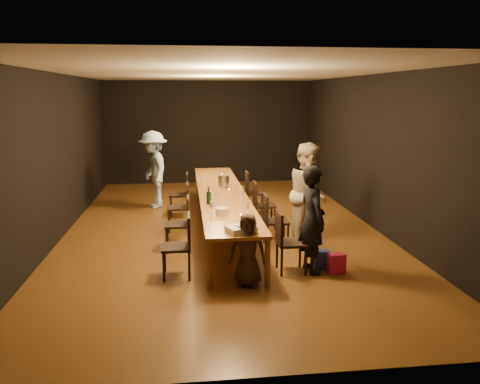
{
  "coord_description": "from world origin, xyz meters",
  "views": [
    {
      "loc": [
        -0.69,
        -8.91,
        2.62
      ],
      "look_at": [
        0.21,
        -1.25,
        1.0
      ],
      "focal_mm": 35.0,
      "sensor_mm": 36.0,
      "label": 1
    }
  ],
  "objects": [
    {
      "name": "wineglass_1",
      "position": [
        0.26,
        -1.82,
        0.85
      ],
      "size": [
        0.06,
        0.06,
        0.21
      ],
      "primitive_type": null,
      "color": "beige",
      "rests_on": "table"
    },
    {
      "name": "champagne_bottle",
      "position": [
        -0.3,
        -1.01,
        0.91
      ],
      "size": [
        0.1,
        0.1,
        0.32
      ],
      "primitive_type": null,
      "rotation": [
        0.0,
        0.0,
        0.36
      ],
      "color": "black",
      "rests_on": "table"
    },
    {
      "name": "wineglass_5",
      "position": [
        0.21,
        0.83,
        0.85
      ],
      "size": [
        0.06,
        0.06,
        0.21
      ],
      "primitive_type": null,
      "color": "silver",
      "rests_on": "table"
    },
    {
      "name": "gift_bag_blue",
      "position": [
        1.34,
        -2.34,
        0.15
      ],
      "size": [
        0.25,
        0.19,
        0.29
      ],
      "primitive_type": "cube",
      "rotation": [
        0.0,
        0.0,
        -0.13
      ],
      "color": "#2946B4",
      "rests_on": "ground"
    },
    {
      "name": "wineglass_2",
      "position": [
        -0.23,
        -0.99,
        0.85
      ],
      "size": [
        0.06,
        0.06,
        0.21
      ],
      "primitive_type": null,
      "color": "silver",
      "rests_on": "table"
    },
    {
      "name": "chair_right_0",
      "position": [
        0.85,
        -2.4,
        0.47
      ],
      "size": [
        0.42,
        0.42,
        0.93
      ],
      "primitive_type": null,
      "rotation": [
        0.0,
        0.0,
        -1.57
      ],
      "color": "black",
      "rests_on": "ground"
    },
    {
      "name": "gift_bag_red",
      "position": [
        1.51,
        -2.54,
        0.15
      ],
      "size": [
        0.27,
        0.16,
        0.3
      ],
      "primitive_type": "cube",
      "rotation": [
        0.0,
        0.0,
        0.11
      ],
      "color": "#DE2165",
      "rests_on": "ground"
    },
    {
      "name": "tealight_near",
      "position": [
        0.15,
        -1.92,
        0.77
      ],
      "size": [
        0.05,
        0.05,
        0.03
      ],
      "primitive_type": "cylinder",
      "color": "#B2B7B2",
      "rests_on": "table"
    },
    {
      "name": "ground",
      "position": [
        0.0,
        0.0,
        0.0
      ],
      "size": [
        10.0,
        10.0,
        0.0
      ],
      "primitive_type": "plane",
      "color": "#452B11",
      "rests_on": "ground"
    },
    {
      "name": "chair_right_1",
      "position": [
        0.85,
        -1.2,
        0.47
      ],
      "size": [
        0.42,
        0.42,
        0.93
      ],
      "primitive_type": null,
      "rotation": [
        0.0,
        0.0,
        -1.57
      ],
      "color": "black",
      "rests_on": "ground"
    },
    {
      "name": "birthday_cake",
      "position": [
        0.05,
        -2.75,
        0.79
      ],
      "size": [
        0.45,
        0.41,
        0.09
      ],
      "rotation": [
        0.0,
        0.0,
        0.35
      ],
      "color": "white",
      "rests_on": "table"
    },
    {
      "name": "woman_tan",
      "position": [
        1.47,
        -0.98,
        0.9
      ],
      "size": [
        0.95,
        1.06,
        1.79
      ],
      "primitive_type": "imported",
      "rotation": [
        0.0,
        0.0,
        1.19
      ],
      "color": "#C8B496",
      "rests_on": "ground"
    },
    {
      "name": "chair_left_3",
      "position": [
        -0.85,
        1.2,
        0.47
      ],
      "size": [
        0.42,
        0.42,
        0.93
      ],
      "primitive_type": null,
      "rotation": [
        0.0,
        0.0,
        1.57
      ],
      "color": "black",
      "rests_on": "ground"
    },
    {
      "name": "tealight_mid",
      "position": [
        0.15,
        0.09,
        0.77
      ],
      "size": [
        0.05,
        0.05,
        0.03
      ],
      "primitive_type": "cylinder",
      "color": "#B2B7B2",
      "rests_on": "table"
    },
    {
      "name": "wineglass_3",
      "position": [
        0.32,
        -0.58,
        0.85
      ],
      "size": [
        0.06,
        0.06,
        0.21
      ],
      "primitive_type": null,
      "color": "beige",
      "rests_on": "table"
    },
    {
      "name": "chair_left_1",
      "position": [
        -0.85,
        -1.2,
        0.47
      ],
      "size": [
        0.42,
        0.42,
        0.93
      ],
      "primitive_type": null,
      "rotation": [
        0.0,
        0.0,
        1.57
      ],
      "color": "black",
      "rests_on": "ground"
    },
    {
      "name": "chair_right_3",
      "position": [
        0.85,
        1.2,
        0.47
      ],
      "size": [
        0.42,
        0.42,
        0.93
      ],
      "primitive_type": null,
      "rotation": [
        0.0,
        0.0,
        -1.57
      ],
      "color": "black",
      "rests_on": "ground"
    },
    {
      "name": "man_blue",
      "position": [
        -1.42,
        1.98,
        0.89
      ],
      "size": [
        0.97,
        1.3,
        1.79
      ],
      "primitive_type": "imported",
      "rotation": [
        0.0,
        0.0,
        -1.28
      ],
      "color": "#99B8ED",
      "rests_on": "ground"
    },
    {
      "name": "woman_birthday",
      "position": [
        1.15,
        -2.42,
        0.81
      ],
      "size": [
        0.48,
        0.64,
        1.61
      ],
      "primitive_type": "imported",
      "rotation": [
        0.0,
        0.0,
        1.73
      ],
      "color": "black",
      "rests_on": "ground"
    },
    {
      "name": "room_shell",
      "position": [
        0.0,
        0.0,
        2.08
      ],
      "size": [
        6.04,
        10.04,
        3.02
      ],
      "color": "black",
      "rests_on": "ground"
    },
    {
      "name": "child",
      "position": [
        0.14,
        -2.83,
        0.52
      ],
      "size": [
        0.57,
        0.45,
        1.03
      ],
      "primitive_type": "imported",
      "rotation": [
        0.0,
        0.0,
        -0.26
      ],
      "color": "#3D2C22",
      "rests_on": "ground"
    },
    {
      "name": "chair_right_2",
      "position": [
        0.85,
        0.0,
        0.47
      ],
      "size": [
        0.42,
        0.42,
        0.93
      ],
      "primitive_type": null,
      "rotation": [
        0.0,
        0.0,
        -1.57
      ],
      "color": "black",
      "rests_on": "ground"
    },
    {
      "name": "table",
      "position": [
        0.0,
        0.0,
        0.7
      ],
      "size": [
        0.9,
        6.0,
        0.75
      ],
      "color": "brown",
      "rests_on": "ground"
    },
    {
      "name": "chair_left_2",
      "position": [
        -0.85,
        0.0,
        0.47
      ],
      "size": [
        0.42,
        0.42,
        0.93
      ],
      "primitive_type": null,
      "rotation": [
        0.0,
        0.0,
        1.57
      ],
      "color": "black",
      "rests_on": "ground"
    },
    {
      "name": "ice_bucket",
      "position": [
        0.08,
        0.47,
        0.87
      ],
      "size": [
        0.28,
        0.28,
        0.24
      ],
      "primitive_type": "cylinder",
      "rotation": [
        0.0,
        0.0,
        0.3
      ],
      "color": "#A3A4A7",
      "rests_on": "table"
    },
    {
      "name": "wineglass_0",
      "position": [
        -0.29,
        -1.71,
        0.85
      ],
      "size": [
        0.06,
        0.06,
        0.21
      ],
      "primitive_type": null,
      "color": "beige",
      "rests_on": "table"
    },
    {
      "name": "chair_left_0",
      "position": [
        -0.85,
        -2.4,
        0.47
      ],
      "size": [
        0.42,
        0.42,
        0.93
      ],
      "primitive_type": null,
      "rotation": [
        0.0,
        0.0,
        1.57
      ],
      "color": "black",
      "rests_on": "ground"
    },
    {
      "name": "tealight_far",
      "position": [
        0.15,
        1.86,
        0.77
      ],
      "size": [
        0.05,
        0.05,
        0.03
      ],
      "primitive_type": "cylinder",
      "color": "#B2B7B2",
      "rests_on": "table"
    },
    {
      "name": "wineglass_4",
      "position": [
        -0.33,
        0.58,
        0.85
      ],
      "size": [
        0.06,
        0.06,
        0.21
      ],
      "primitive_type": null,
      "color": "silver",
      "rests_on": "table"
    },
    {
      "name": "plate_stack",
      "position": [
        -0.13,
        -1.8,
        0.81
      ],
      "size": [
        0.23,
        0.23,
        0.12
      ],
      "primitive_type": "cylinder",
      "rotation": [
        0.0,
        0.0,
        0.08
      ],
      "color": "white",
      "rests_on": "table"
    }
  ]
}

